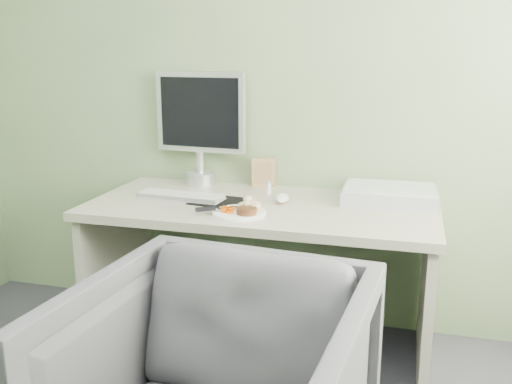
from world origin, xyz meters
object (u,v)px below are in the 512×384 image
(scanner, at_px, (390,196))
(monitor, at_px, (200,122))
(desk, at_px, (261,241))
(plate, at_px, (239,213))

(scanner, relative_size, monitor, 0.73)
(desk, xyz_separation_m, plate, (-0.05, -0.20, 0.19))
(plate, height_order, monitor, monitor)
(scanner, bearing_deg, plate, -148.95)
(desk, bearing_deg, scanner, 17.47)
(desk, height_order, plate, plate)
(plate, bearing_deg, monitor, 125.47)
(plate, distance_m, monitor, 0.71)
(desk, bearing_deg, monitor, 142.56)
(scanner, bearing_deg, monitor, 171.70)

